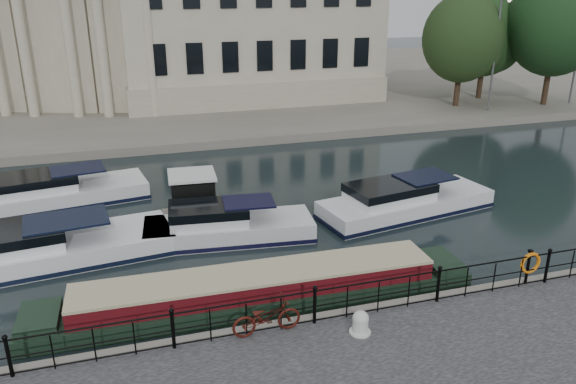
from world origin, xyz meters
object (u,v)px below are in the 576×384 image
at_px(mooring_bollard, 360,323).
at_px(life_ring_post, 530,263).
at_px(bicycle, 267,317).
at_px(harbour_hut, 193,199).
at_px(narrowboat, 258,295).

xyz_separation_m(mooring_bollard, life_ring_post, (6.27, 0.87, 0.44)).
xyz_separation_m(bicycle, harbour_hut, (-0.66, 9.89, -0.11)).
xyz_separation_m(bicycle, mooring_bollard, (2.51, -0.76, -0.19)).
height_order(bicycle, mooring_bollard, bicycle).
bearing_deg(life_ring_post, harbour_hut, 133.99).
bearing_deg(mooring_bollard, life_ring_post, 7.89).
bearing_deg(mooring_bollard, narrowboat, 125.34).
bearing_deg(mooring_bollard, bicycle, 163.17).
relative_size(life_ring_post, harbour_hut, 0.43).
height_order(mooring_bollard, narrowboat, mooring_bollard).
relative_size(bicycle, life_ring_post, 1.61).
height_order(life_ring_post, harbour_hut, harbour_hut).
distance_m(mooring_bollard, harbour_hut, 11.10).
height_order(bicycle, life_ring_post, life_ring_post).
distance_m(bicycle, harbour_hut, 9.91).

